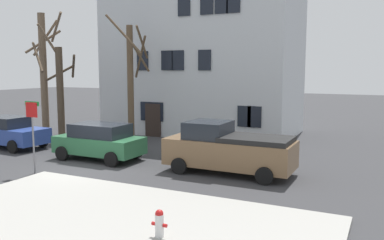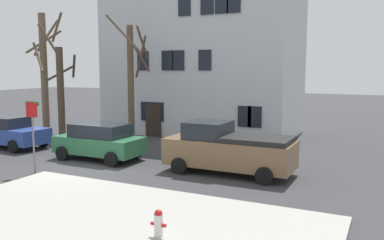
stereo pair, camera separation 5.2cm
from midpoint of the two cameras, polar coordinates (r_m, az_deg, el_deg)
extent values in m
plane|color=#38383A|center=(18.16, -14.77, -6.70)|extent=(120.00, 120.00, 0.00)
cube|color=#A8A59E|center=(11.02, -14.14, -15.59)|extent=(11.80, 8.45, 0.12)
cube|color=silver|center=(27.67, 1.61, 8.25)|extent=(12.45, 6.39, 9.60)
cube|color=#2D231E|center=(25.93, -5.38, -0.01)|extent=(1.10, 0.12, 2.10)
cube|color=black|center=(26.14, -6.34, 1.25)|extent=(0.80, 0.08, 1.20)
cube|color=black|center=(25.70, -4.76, 1.17)|extent=(0.80, 0.08, 1.20)
cube|color=black|center=(23.31, 7.46, 0.51)|extent=(0.80, 0.08, 1.20)
cube|color=black|center=(23.13, 8.85, 0.44)|extent=(0.80, 0.08, 1.20)
cube|color=black|center=(26.13, -6.84, 8.27)|extent=(0.80, 0.08, 1.20)
cube|color=black|center=(25.21, -3.41, 8.35)|extent=(0.80, 0.08, 1.20)
cube|color=black|center=(24.85, -1.89, 8.37)|extent=(0.80, 0.08, 1.20)
cube|color=black|center=(24.07, 1.88, 8.41)|extent=(0.80, 0.08, 1.20)
cube|color=black|center=(24.93, -1.02, 15.76)|extent=(0.80, 0.08, 1.20)
cube|color=black|center=(24.30, 2.19, 15.98)|extent=(0.80, 0.08, 1.20)
cube|color=black|center=(23.95, 4.26, 16.09)|extent=(0.80, 0.08, 1.20)
cube|color=black|center=(23.70, 5.93, 16.17)|extent=(0.80, 0.08, 1.20)
cylinder|color=brown|center=(27.84, -19.99, 5.95)|extent=(0.45, 0.45, 7.78)
cylinder|color=brown|center=(27.31, -19.39, 10.48)|extent=(0.46, 1.52, 2.01)
cylinder|color=brown|center=(28.25, -18.39, 12.26)|extent=(1.84, 1.05, 1.80)
cylinder|color=brown|center=(29.01, -20.06, 10.29)|extent=(1.81, 1.71, 1.61)
cylinder|color=brown|center=(28.67, -19.77, 10.79)|extent=(1.56, 1.00, 2.36)
cylinder|color=#4C3D2D|center=(26.80, -17.90, 3.70)|extent=(0.43, 0.43, 5.63)
cylinder|color=#4C3D2D|center=(26.52, -20.76, 8.30)|extent=(2.26, 1.55, 1.91)
cylinder|color=#4C3D2D|center=(27.59, -17.85, 6.34)|extent=(1.45, 1.21, 1.04)
cylinder|color=#4C3D2D|center=(26.81, -16.20, 7.24)|extent=(1.40, 1.35, 1.45)
cylinder|color=brown|center=(24.21, -8.53, 5.01)|extent=(0.37, 0.37, 6.80)
cylinder|color=brown|center=(24.48, -7.14, 8.77)|extent=(1.31, 0.88, 2.44)
cylinder|color=brown|center=(23.94, -6.93, 10.78)|extent=(0.43, 1.63, 1.82)
cylinder|color=brown|center=(23.72, -7.15, 8.74)|extent=(0.27, 1.63, 1.67)
cylinder|color=brown|center=(23.33, -9.50, 11.81)|extent=(2.06, 0.67, 2.22)
cube|color=#2D4799|center=(24.49, -24.36, -1.83)|extent=(4.88, 2.11, 0.80)
cube|color=#1E232B|center=(24.39, -24.44, -0.22)|extent=(2.28, 1.76, 0.58)
cylinder|color=black|center=(26.39, -24.81, -2.08)|extent=(0.69, 0.25, 0.68)
cylinder|color=black|center=(22.70, -23.72, -3.44)|extent=(0.69, 0.25, 0.68)
cylinder|color=black|center=(23.87, -20.14, -2.77)|extent=(0.69, 0.25, 0.68)
cube|color=#2D6B42|center=(19.79, -12.81, -3.39)|extent=(4.23, 1.90, 0.78)
cube|color=#1E232B|center=(19.63, -12.68, -1.40)|extent=(2.62, 1.67, 0.62)
cylinder|color=black|center=(20.11, -17.66, -4.47)|extent=(0.68, 0.22, 0.68)
cylinder|color=black|center=(21.48, -14.18, -3.62)|extent=(0.68, 0.22, 0.68)
cylinder|color=black|center=(18.27, -11.14, -5.42)|extent=(0.68, 0.22, 0.68)
cylinder|color=black|center=(19.76, -7.82, -4.40)|extent=(0.68, 0.22, 0.68)
cube|color=brown|center=(16.81, 5.34, -4.58)|extent=(5.27, 2.08, 1.09)
cube|color=#1E232B|center=(17.01, 2.39, -1.36)|extent=(1.69, 1.82, 0.70)
cube|color=black|center=(16.32, 9.17, -2.70)|extent=(2.74, 1.98, 0.20)
cylinder|color=black|center=(16.74, -1.73, -6.45)|extent=(0.68, 0.22, 0.68)
cylinder|color=black|center=(18.53, 1.27, -5.11)|extent=(0.68, 0.22, 0.68)
cylinder|color=black|center=(15.43, 10.21, -7.74)|extent=(0.68, 0.22, 0.68)
cylinder|color=black|center=(17.36, 12.10, -6.11)|extent=(0.68, 0.22, 0.68)
cylinder|color=silver|center=(10.47, -4.58, -14.57)|extent=(0.22, 0.22, 0.58)
sphere|color=red|center=(10.36, -4.60, -12.98)|extent=(0.21, 0.21, 0.21)
cylinder|color=red|center=(10.53, -5.36, -14.26)|extent=(0.10, 0.09, 0.09)
cylinder|color=red|center=(10.38, -3.80, -14.58)|extent=(0.10, 0.09, 0.09)
cylinder|color=slate|center=(17.80, -21.31, -2.40)|extent=(0.07, 0.07, 2.94)
cube|color=red|center=(17.64, -21.53, 1.34)|extent=(0.60, 0.03, 0.60)
cube|color=#1E8C38|center=(17.65, -21.47, 2.16)|extent=(0.76, 0.02, 0.18)
camera|label=1|loc=(0.03, -89.92, 0.01)|focal=37.98mm
camera|label=2|loc=(0.03, 90.08, -0.01)|focal=37.98mm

